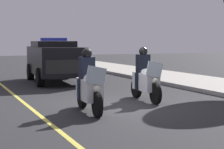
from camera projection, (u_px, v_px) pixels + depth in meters
ground_plane at (115, 105)px, 11.54m from camera, size 80.00×80.00×0.00m
lane_stripe_center at (34, 111)px, 10.59m from camera, size 48.00×0.12×0.01m
police_motorcycle_lead_left at (89, 86)px, 10.30m from camera, size 2.14×0.61×1.72m
police_motorcycle_lead_right at (145, 79)px, 12.30m from camera, size 2.14×0.61×1.72m
police_suv at (54, 59)px, 17.71m from camera, size 5.02×2.35×2.05m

